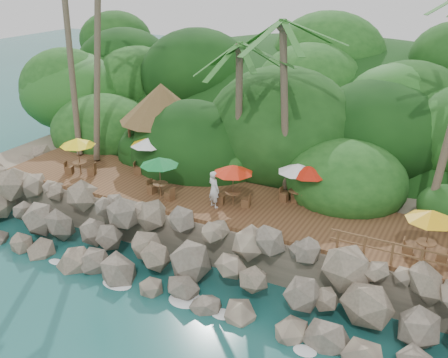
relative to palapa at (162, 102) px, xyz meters
The scene contains 11 objects.
ground 12.57m from the palapa, 57.99° to the right, with size 140.00×140.00×0.00m, color #19514F.
land_base 10.01m from the palapa, 47.84° to the left, with size 32.00×25.20×2.10m, color gray.
jungle_hill 16.29m from the palapa, 67.14° to the left, with size 44.80×28.00×15.40m, color #143811.
seawall 10.60m from the palapa, 51.60° to the right, with size 29.00×4.00×2.30m, color gray, non-canonical shape.
terrace 7.74m from the palapa, 30.36° to the right, with size 26.00×5.00×0.20m, color brown.
jungle_foliage 9.96m from the palapa, 43.09° to the left, with size 44.00×16.00×12.00m, color #143811, non-canonical shape.
foam_line 12.34m from the palapa, 57.16° to the right, with size 25.20×0.80×0.06m.
palapa is the anchor object (origin of this frame).
dining_clusters 7.68m from the palapa, 25.82° to the right, with size 22.44×4.32×2.12m.
railing 16.51m from the palapa, 20.96° to the right, with size 6.10×0.10×1.00m.
waiter 7.82m from the palapa, 37.17° to the right, with size 0.68×0.45×1.86m, color silver.
Camera 1 is at (11.22, -15.34, 13.53)m, focal length 42.33 mm.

